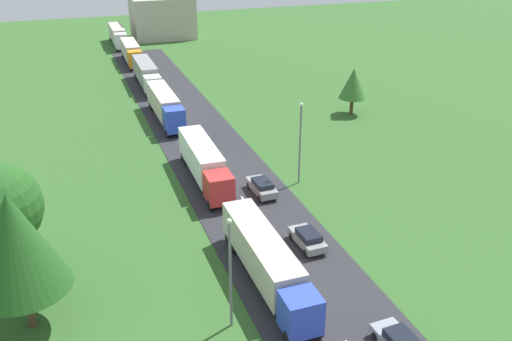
{
  "coord_description": "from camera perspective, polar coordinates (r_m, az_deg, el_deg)",
  "views": [
    {
      "loc": [
        -14.76,
        -18.83,
        24.96
      ],
      "look_at": [
        1.48,
        26.48,
        2.66
      ],
      "focal_mm": 38.68,
      "sensor_mm": 36.0,
      "label": 1
    }
  ],
  "objects": [
    {
      "name": "road",
      "position": [
        52.12,
        -0.8,
        -3.72
      ],
      "size": [
        10.0,
        140.0,
        0.06
      ],
      "primitive_type": "cube",
      "color": "#2B2B30",
      "rests_on": "ground"
    },
    {
      "name": "lane_marking_centre",
      "position": [
        49.88,
        0.21,
        -5.08
      ],
      "size": [
        0.16,
        123.58,
        0.01
      ],
      "color": "white",
      "rests_on": "road"
    },
    {
      "name": "truck_lead",
      "position": [
        40.97,
        1.06,
        -9.14
      ],
      "size": [
        2.55,
        14.18,
        3.44
      ],
      "color": "blue",
      "rests_on": "road"
    },
    {
      "name": "truck_second",
      "position": [
        56.48,
        -5.4,
        0.92
      ],
      "size": [
        2.66,
        13.64,
        3.68
      ],
      "color": "red",
      "rests_on": "road"
    },
    {
      "name": "truck_third",
      "position": [
        74.54,
        -9.39,
        6.74
      ],
      "size": [
        2.52,
        13.87,
        3.71
      ],
      "color": "blue",
      "rests_on": "road"
    },
    {
      "name": "truck_fourth",
      "position": [
        90.74,
        -11.27,
        9.84
      ],
      "size": [
        2.59,
        14.18,
        3.72
      ],
      "color": "white",
      "rests_on": "road"
    },
    {
      "name": "truck_fifth",
      "position": [
        106.66,
        -12.78,
        11.9
      ],
      "size": [
        2.67,
        12.72,
        3.6
      ],
      "color": "orange",
      "rests_on": "road"
    },
    {
      "name": "truck_sixth",
      "position": [
        122.88,
        -14.1,
        13.46
      ],
      "size": [
        2.61,
        13.75,
        3.71
      ],
      "color": "white",
      "rests_on": "road"
    },
    {
      "name": "car_second",
      "position": [
        45.91,
        5.37,
        -7.0
      ],
      "size": [
        1.91,
        4.06,
        1.44
      ],
      "color": "gray",
      "rests_on": "road"
    },
    {
      "name": "car_third",
      "position": [
        54.0,
        0.61,
        -1.68
      ],
      "size": [
        1.94,
        4.41,
        1.47
      ],
      "color": "gray",
      "rests_on": "road"
    },
    {
      "name": "lamppost_lead",
      "position": [
        35.63,
        -2.69,
        -10.06
      ],
      "size": [
        0.36,
        0.36,
        8.21
      ],
      "color": "slate",
      "rests_on": "ground"
    },
    {
      "name": "lamppost_second",
      "position": [
        54.93,
        4.59,
        3.21
      ],
      "size": [
        0.36,
        0.36,
        8.58
      ],
      "color": "slate",
      "rests_on": "ground"
    },
    {
      "name": "tree_oak",
      "position": [
        37.56,
        -23.62,
        -6.8
      ],
      "size": [
        6.14,
        6.14,
        9.96
      ],
      "color": "#513823",
      "rests_on": "ground"
    },
    {
      "name": "tree_birch",
      "position": [
        76.65,
        10.02,
        8.84
      ],
      "size": [
        3.73,
        3.73,
        6.39
      ],
      "color": "#513823",
      "rests_on": "ground"
    },
    {
      "name": "distant_building",
      "position": [
        128.54,
        -9.65,
        15.32
      ],
      "size": [
        13.27,
        9.95,
        8.79
      ],
      "primitive_type": "cube",
      "color": "#B2A899",
      "rests_on": "ground"
    }
  ]
}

